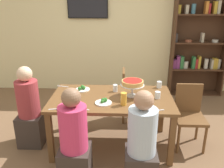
{
  "coord_description": "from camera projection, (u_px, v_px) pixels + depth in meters",
  "views": [
    {
      "loc": [
        0.12,
        -2.89,
        2.0
      ],
      "look_at": [
        0.0,
        0.1,
        0.89
      ],
      "focal_mm": 38.2,
      "sensor_mm": 36.0,
      "label": 1
    }
  ],
  "objects": [
    {
      "name": "water_glass_clear_far",
      "position": [
        159.0,
        85.0,
        3.47
      ],
      "size": [
        0.07,
        0.07,
        0.09
      ],
      "primitive_type": "cylinder",
      "color": "white",
      "rests_on": "dining_table"
    },
    {
      "name": "rear_partition",
      "position": [
        116.0,
        26.0,
        4.98
      ],
      "size": [
        8.0,
        0.12,
        2.8
      ],
      "primitive_type": "cube",
      "color": "beige",
      "rests_on": "ground_plane"
    },
    {
      "name": "water_glass_clear_spare",
      "position": [
        115.0,
        88.0,
        3.33
      ],
      "size": [
        0.06,
        0.06,
        0.1
      ],
      "primitive_type": "cylinder",
      "color": "white",
      "rests_on": "dining_table"
    },
    {
      "name": "television",
      "position": [
        88.0,
        6.0,
        4.78
      ],
      "size": [
        0.81,
        0.05,
        0.48
      ],
      "color": "black"
    },
    {
      "name": "dining_table",
      "position": [
        112.0,
        103.0,
        3.19
      ],
      "size": [
        1.61,
        0.92,
        0.74
      ],
      "color": "brown",
      "rests_on": "ground_plane"
    },
    {
      "name": "cutlery_knife_near",
      "position": [
        157.0,
        110.0,
        2.79
      ],
      "size": [
        0.18,
        0.06,
        0.0
      ],
      "primitive_type": "cube",
      "rotation": [
        0.0,
        0.0,
        0.23
      ],
      "color": "silver",
      "rests_on": "dining_table"
    },
    {
      "name": "diner_near_right",
      "position": [
        141.0,
        148.0,
        2.51
      ],
      "size": [
        0.34,
        0.34,
        1.15
      ],
      "rotation": [
        0.0,
        0.0,
        1.57
      ],
      "color": "#382D28",
      "rests_on": "ground_plane"
    },
    {
      "name": "diner_near_left",
      "position": [
        74.0,
        145.0,
        2.57
      ],
      "size": [
        0.34,
        0.34,
        1.15
      ],
      "rotation": [
        0.0,
        0.0,
        1.57
      ],
      "color": "#382D28",
      "rests_on": "ground_plane"
    },
    {
      "name": "chair_head_east",
      "position": [
        189.0,
        113.0,
        3.29
      ],
      "size": [
        0.4,
        0.4,
        0.87
      ],
      "rotation": [
        0.0,
        0.0,
        3.14
      ],
      "color": "brown",
      "rests_on": "ground_plane"
    },
    {
      "name": "diner_head_west",
      "position": [
        30.0,
        112.0,
        3.28
      ],
      "size": [
        0.34,
        0.34,
        1.15
      ],
      "color": "#382D28",
      "rests_on": "ground_plane"
    },
    {
      "name": "ground_plane",
      "position": [
        112.0,
        145.0,
        3.41
      ],
      "size": [
        12.0,
        12.0,
        0.0
      ],
      "primitive_type": "plane",
      "color": "brown"
    },
    {
      "name": "beer_glass_amber_short",
      "position": [
        70.0,
        101.0,
        2.85
      ],
      "size": [
        0.07,
        0.07,
        0.16
      ],
      "primitive_type": "cylinder",
      "color": "gold",
      "rests_on": "dining_table"
    },
    {
      "name": "bookshelf",
      "position": [
        199.0,
        42.0,
        4.85
      ],
      "size": [
        1.1,
        0.3,
        2.21
      ],
      "color": "#422819",
      "rests_on": "ground_plane"
    },
    {
      "name": "cutlery_fork_far",
      "position": [
        63.0,
        86.0,
        3.52
      ],
      "size": [
        0.18,
        0.06,
        0.0
      ],
      "primitive_type": "cube",
      "rotation": [
        0.0,
        0.0,
        2.91
      ],
      "color": "silver",
      "rests_on": "dining_table"
    },
    {
      "name": "chair_far_right",
      "position": [
        130.0,
        93.0,
        3.97
      ],
      "size": [
        0.4,
        0.4,
        0.87
      ],
      "rotation": [
        0.0,
        0.0,
        -1.57
      ],
      "color": "brown",
      "rests_on": "ground_plane"
    },
    {
      "name": "cutlery_spare_fork",
      "position": [
        137.0,
        109.0,
        2.82
      ],
      "size": [
        0.18,
        0.02,
        0.0
      ],
      "primitive_type": "cube",
      "rotation": [
        0.0,
        0.0,
        0.02
      ],
      "color": "silver",
      "rests_on": "dining_table"
    },
    {
      "name": "beer_glass_amber_tall",
      "position": [
        124.0,
        99.0,
        2.9
      ],
      "size": [
        0.08,
        0.08,
        0.16
      ],
      "primitive_type": "cylinder",
      "color": "gold",
      "rests_on": "dining_table"
    },
    {
      "name": "cutlery_knife_far",
      "position": [
        56.0,
        109.0,
        2.82
      ],
      "size": [
        0.18,
        0.06,
        0.0
      ],
      "primitive_type": "cube",
      "rotation": [
        0.0,
        0.0,
        0.25
      ],
      "color": "silver",
      "rests_on": "dining_table"
    },
    {
      "name": "salad_plate_far_diner",
      "position": [
        103.0,
        102.0,
        2.97
      ],
      "size": [
        0.21,
        0.21,
        0.07
      ],
      "color": "white",
      "rests_on": "dining_table"
    },
    {
      "name": "salad_plate_near_diner",
      "position": [
        82.0,
        89.0,
        3.39
      ],
      "size": [
        0.21,
        0.21,
        0.07
      ],
      "color": "white",
      "rests_on": "dining_table"
    },
    {
      "name": "cutlery_fork_near",
      "position": [
        82.0,
        109.0,
        2.82
      ],
      "size": [
        0.18,
        0.06,
        0.0
      ],
      "primitive_type": "cube",
      "rotation": [
        0.0,
        0.0,
        -0.24
      ],
      "color": "silver",
      "rests_on": "dining_table"
    },
    {
      "name": "deep_dish_pizza_stand",
      "position": [
        132.0,
        84.0,
        3.13
      ],
      "size": [
        0.32,
        0.32,
        0.22
      ],
      "color": "silver",
      "rests_on": "dining_table"
    },
    {
      "name": "water_glass_clear_near",
      "position": [
        158.0,
        95.0,
        3.11
      ],
      "size": [
        0.07,
        0.07,
        0.09
      ],
      "primitive_type": "cylinder",
      "color": "white",
      "rests_on": "dining_table"
    }
  ]
}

